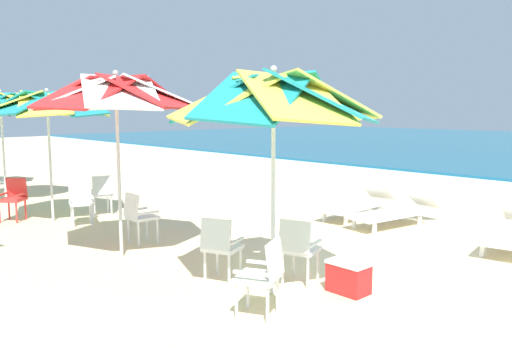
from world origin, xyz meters
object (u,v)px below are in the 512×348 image
(plastic_chair_1, at_px, (299,247))
(beach_umbrella_2, at_px, (47,105))
(plastic_chair_4, at_px, (81,200))
(sun_lounger_2, at_px, (395,211))
(plastic_chair_0, at_px, (263,273))
(plastic_chair_6, at_px, (14,196))
(beach_umbrella_0, at_px, (274,100))
(sun_lounger_1, at_px, (512,231))
(sun_lounger_3, at_px, (358,204))
(beach_umbrella_3, at_px, (0,103))
(plastic_chair_2, at_px, (220,245))
(plastic_chair_5, at_px, (101,192))
(cooler_box, at_px, (349,277))
(beach_umbrella_1, at_px, (116,95))
(plastic_chair_3, at_px, (139,215))

(plastic_chair_1, bearing_deg, beach_umbrella_2, -171.61)
(plastic_chair_4, distance_m, sun_lounger_2, 6.14)
(plastic_chair_0, xyz_separation_m, plastic_chair_6, (-6.98, -0.35, 0.00))
(beach_umbrella_2, height_order, plastic_chair_4, beach_umbrella_2)
(beach_umbrella_0, xyz_separation_m, plastic_chair_1, (-0.02, 0.48, -1.87))
(plastic_chair_0, xyz_separation_m, plastic_chair_4, (-5.68, 0.49, 0.00))
(sun_lounger_1, relative_size, sun_lounger_3, 1.02)
(beach_umbrella_3, bearing_deg, sun_lounger_1, 24.78)
(plastic_chair_6, bearing_deg, plastic_chair_1, 12.30)
(plastic_chair_2, height_order, beach_umbrella_3, beach_umbrella_3)
(sun_lounger_1, bearing_deg, beach_umbrella_2, -146.47)
(plastic_chair_0, height_order, sun_lounger_1, plastic_chair_0)
(plastic_chair_5, height_order, plastic_chair_6, same)
(beach_umbrella_0, height_order, sun_lounger_1, beach_umbrella_0)
(sun_lounger_1, xyz_separation_m, sun_lounger_3, (-3.17, 0.15, 0.00))
(sun_lounger_1, height_order, cooler_box, sun_lounger_1)
(plastic_chair_1, bearing_deg, plastic_chair_2, -137.82)
(beach_umbrella_2, relative_size, beach_umbrella_3, 0.98)
(plastic_chair_0, height_order, beach_umbrella_1, beach_umbrella_1)
(plastic_chair_5, distance_m, sun_lounger_1, 7.94)
(plastic_chair_1, height_order, sun_lounger_1, plastic_chair_1)
(plastic_chair_2, distance_m, sun_lounger_3, 4.84)
(plastic_chair_6, bearing_deg, beach_umbrella_3, 166.65)
(plastic_chair_0, bearing_deg, sun_lounger_3, 115.56)
(plastic_chair_6, bearing_deg, plastic_chair_2, 7.29)
(plastic_chair_5, bearing_deg, plastic_chair_2, -9.18)
(cooler_box, bearing_deg, beach_umbrella_3, -173.67)
(beach_umbrella_0, relative_size, sun_lounger_2, 1.25)
(beach_umbrella_0, relative_size, plastic_chair_2, 3.19)
(sun_lounger_3, bearing_deg, sun_lounger_1, -2.78)
(beach_umbrella_2, distance_m, sun_lounger_2, 7.14)
(beach_umbrella_0, xyz_separation_m, sun_lounger_2, (-1.00, 4.34, -2.09))
(sun_lounger_1, bearing_deg, beach_umbrella_0, -105.32)
(plastic_chair_4, relative_size, plastic_chair_6, 1.00)
(beach_umbrella_1, bearing_deg, sun_lounger_1, 51.90)
(plastic_chair_0, distance_m, sun_lounger_2, 5.15)
(plastic_chair_0, relative_size, plastic_chair_3, 1.00)
(cooler_box, bearing_deg, plastic_chair_1, -160.78)
(plastic_chair_6, height_order, beach_umbrella_3, beach_umbrella_3)
(plastic_chair_5, bearing_deg, plastic_chair_6, -114.66)
(plastic_chair_6, xyz_separation_m, sun_lounger_1, (7.72, 5.27, -0.22))
(sun_lounger_1, bearing_deg, plastic_chair_5, -152.07)
(beach_umbrella_2, xyz_separation_m, cooler_box, (6.56, 1.10, -2.13))
(plastic_chair_3, distance_m, beach_umbrella_2, 3.32)
(beach_umbrella_2, bearing_deg, plastic_chair_1, 8.39)
(plastic_chair_6, relative_size, beach_umbrella_3, 0.32)
(sun_lounger_1, bearing_deg, cooler_box, -98.90)
(plastic_chair_0, bearing_deg, sun_lounger_1, 81.49)
(beach_umbrella_1, distance_m, plastic_chair_4, 3.26)
(beach_umbrella_2, bearing_deg, cooler_box, 9.48)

